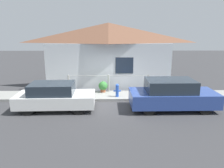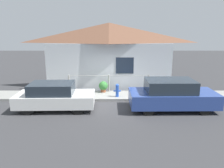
{
  "view_description": "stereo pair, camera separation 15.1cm",
  "coord_description": "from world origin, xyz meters",
  "px_view_note": "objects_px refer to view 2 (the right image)",
  "views": [
    {
      "loc": [
        0.04,
        -11.24,
        3.76
      ],
      "look_at": [
        0.19,
        0.3,
        0.9
      ],
      "focal_mm": 35.0,
      "sensor_mm": 36.0,
      "label": 1
    },
    {
      "loc": [
        0.19,
        -11.24,
        3.76
      ],
      "look_at": [
        0.19,
        0.3,
        0.9
      ],
      "focal_mm": 35.0,
      "sensor_mm": 36.0,
      "label": 2
    }
  ],
  "objects_px": {
    "car_left": "(55,96)",
    "potted_plant_near_hydrant": "(103,86)",
    "car_right": "(172,95)",
    "fire_hydrant": "(117,90)"
  },
  "relations": [
    {
      "from": "car_left",
      "to": "fire_hydrant",
      "type": "xyz_separation_m",
      "value": [
        3.06,
        1.6,
        -0.13
      ]
    },
    {
      "from": "car_right",
      "to": "fire_hydrant",
      "type": "height_order",
      "value": "car_right"
    },
    {
      "from": "car_left",
      "to": "potted_plant_near_hydrant",
      "type": "distance_m",
      "value": 3.41
    },
    {
      "from": "fire_hydrant",
      "to": "potted_plant_near_hydrant",
      "type": "bearing_deg",
      "value": 130.51
    },
    {
      "from": "car_left",
      "to": "car_right",
      "type": "distance_m",
      "value": 5.65
    },
    {
      "from": "car_right",
      "to": "fire_hydrant",
      "type": "distance_m",
      "value": 3.05
    },
    {
      "from": "fire_hydrant",
      "to": "potted_plant_near_hydrant",
      "type": "height_order",
      "value": "fire_hydrant"
    },
    {
      "from": "car_left",
      "to": "car_right",
      "type": "height_order",
      "value": "car_right"
    },
    {
      "from": "car_left",
      "to": "car_right",
      "type": "bearing_deg",
      "value": -1.57
    },
    {
      "from": "fire_hydrant",
      "to": "car_left",
      "type": "bearing_deg",
      "value": -152.36
    }
  ]
}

